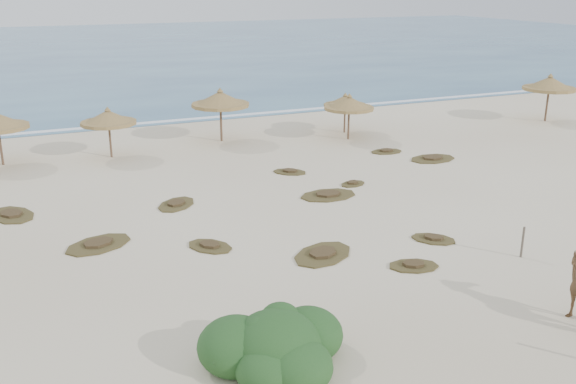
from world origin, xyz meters
name	(u,v)px	position (x,y,z in m)	size (l,w,h in m)	color
ground	(325,289)	(0.00, 0.00, 0.00)	(160.00, 160.00, 0.00)	beige
ocean	(74,50)	(0.00, 75.00, 0.00)	(200.00, 100.00, 0.01)	navy
foam_line	(150,123)	(0.00, 26.00, 0.00)	(70.00, 0.60, 0.01)	silver
palapa_3	(108,118)	(-3.67, 18.27, 2.11)	(3.50, 3.50, 2.72)	brown
palapa_4	(220,100)	(2.83, 19.38, 2.43)	(4.40, 4.40, 3.14)	brown
palapa_5	(349,104)	(9.87, 16.81, 2.12)	(3.61, 3.61, 2.74)	brown
palapa_6	(345,102)	(10.52, 18.51, 1.92)	(2.94, 2.94, 2.47)	brown
palapa_7	(550,84)	(24.43, 16.12, 2.47)	(4.42, 4.42, 3.18)	brown
fence_post_far	(523,242)	(7.23, -0.53, 0.55)	(0.08, 0.08, 1.11)	brown
bush	(276,347)	(-2.95, -3.25, 0.55)	(3.74, 3.29, 1.67)	#284E21
scrub_1	(98,244)	(-5.96, 6.22, 0.05)	(2.93, 2.49, 0.16)	#4C4321
scrub_2	(210,246)	(-2.34, 4.49, 0.05)	(1.97, 2.12, 0.16)	#4C4321
scrub_3	(328,195)	(4.07, 7.90, 0.05)	(2.59, 1.69, 0.16)	#4C4321
scrub_4	(433,239)	(5.36, 1.91, 0.05)	(1.88, 1.89, 0.16)	#4C4321
scrub_5	(433,158)	(11.83, 11.10, 0.05)	(2.70, 1.85, 0.16)	#4C4321
scrub_6	(11,215)	(-8.77, 10.71, 0.05)	(2.37, 2.84, 0.16)	#4C4321
scrub_7	(290,172)	(3.94, 11.84, 0.05)	(1.98, 1.90, 0.16)	#4C4321
scrub_9	(323,254)	(1.05, 2.28, 0.05)	(3.00, 2.68, 0.16)	#4C4321
scrub_10	(386,151)	(10.38, 13.34, 0.05)	(1.86, 1.28, 0.16)	#4C4321
scrub_11	(264,361)	(-3.19, -3.01, 0.05)	(1.84, 1.32, 0.16)	#4C4321
scrub_12	(414,265)	(3.39, 0.25, 0.05)	(1.94, 1.55, 0.16)	#4C4321
scrub_13	(176,204)	(-2.35, 9.35, 0.05)	(2.35, 2.41, 0.16)	#4C4321
scrub_14	(353,183)	(5.86, 8.92, 0.05)	(1.49, 1.18, 0.16)	#4C4321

